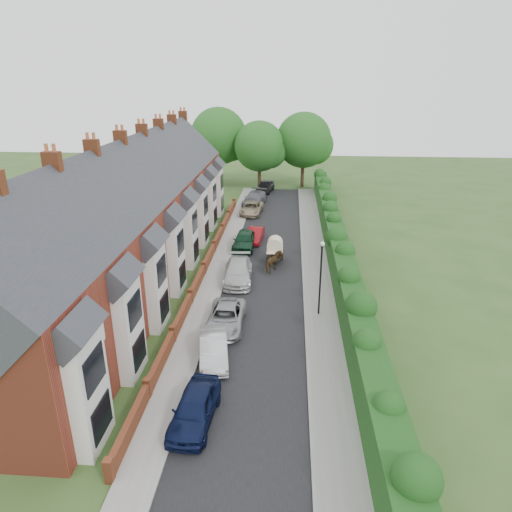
{
  "coord_description": "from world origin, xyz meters",
  "views": [
    {
      "loc": [
        1.3,
        -22.82,
        14.67
      ],
      "look_at": [
        -1.09,
        8.75,
        2.2
      ],
      "focal_mm": 32.0,
      "sensor_mm": 36.0,
      "label": 1
    }
  ],
  "objects_px": {
    "car_grey": "(255,199)",
    "car_red": "(255,235)",
    "car_beige": "(252,208)",
    "car_black": "(265,186)",
    "lamppost": "(321,269)",
    "car_silver_b": "(226,317)",
    "car_white": "(238,272)",
    "car_green": "(245,240)",
    "car_navy": "(195,408)",
    "car_silver_a": "(214,348)",
    "horse_cart": "(275,248)",
    "horse": "(274,262)"
  },
  "relations": [
    {
      "from": "lamppost",
      "to": "horse",
      "type": "xyz_separation_m",
      "value": [
        -3.23,
        7.01,
        -2.49
      ]
    },
    {
      "from": "lamppost",
      "to": "car_beige",
      "type": "bearing_deg",
      "value": 105.3
    },
    {
      "from": "car_navy",
      "to": "car_red",
      "type": "distance_m",
      "value": 24.68
    },
    {
      "from": "car_green",
      "to": "car_black",
      "type": "xyz_separation_m",
      "value": [
        0.63,
        22.06,
        -0.0
      ]
    },
    {
      "from": "car_white",
      "to": "car_green",
      "type": "bearing_deg",
      "value": 88.34
    },
    {
      "from": "car_silver_b",
      "to": "car_white",
      "type": "bearing_deg",
      "value": 90.27
    },
    {
      "from": "car_navy",
      "to": "car_black",
      "type": "distance_m",
      "value": 44.73
    },
    {
      "from": "car_navy",
      "to": "car_grey",
      "type": "distance_m",
      "value": 37.94
    },
    {
      "from": "car_white",
      "to": "car_grey",
      "type": "relative_size",
      "value": 0.95
    },
    {
      "from": "car_green",
      "to": "car_silver_b",
      "type": "bearing_deg",
      "value": -86.03
    },
    {
      "from": "car_navy",
      "to": "car_beige",
      "type": "distance_m",
      "value": 33.87
    },
    {
      "from": "car_silver_a",
      "to": "car_green",
      "type": "relative_size",
      "value": 0.91
    },
    {
      "from": "car_red",
      "to": "car_black",
      "type": "bearing_deg",
      "value": 94.37
    },
    {
      "from": "lamppost",
      "to": "horse_cart",
      "type": "distance_m",
      "value": 9.84
    },
    {
      "from": "lamppost",
      "to": "car_grey",
      "type": "bearing_deg",
      "value": 103.11
    },
    {
      "from": "lamppost",
      "to": "car_navy",
      "type": "height_order",
      "value": "lamppost"
    },
    {
      "from": "lamppost",
      "to": "car_white",
      "type": "relative_size",
      "value": 1.0
    },
    {
      "from": "car_red",
      "to": "car_beige",
      "type": "xyz_separation_m",
      "value": [
        -1.11,
        9.2,
        0.03
      ]
    },
    {
      "from": "car_green",
      "to": "horse_cart",
      "type": "distance_m",
      "value": 4.27
    },
    {
      "from": "horse",
      "to": "horse_cart",
      "type": "bearing_deg",
      "value": -66.15
    },
    {
      "from": "lamppost",
      "to": "car_black",
      "type": "height_order",
      "value": "lamppost"
    },
    {
      "from": "car_white",
      "to": "car_green",
      "type": "relative_size",
      "value": 1.1
    },
    {
      "from": "car_silver_a",
      "to": "car_black",
      "type": "bearing_deg",
      "value": 78.84
    },
    {
      "from": "car_silver_b",
      "to": "car_white",
      "type": "height_order",
      "value": "car_white"
    },
    {
      "from": "car_black",
      "to": "lamppost",
      "type": "bearing_deg",
      "value": -70.24
    },
    {
      "from": "car_grey",
      "to": "car_red",
      "type": "bearing_deg",
      "value": -76.01
    },
    {
      "from": "car_silver_b",
      "to": "car_red",
      "type": "height_order",
      "value": "car_silver_b"
    },
    {
      "from": "car_beige",
      "to": "car_black",
      "type": "xyz_separation_m",
      "value": [
        0.93,
        10.86,
        0.13
      ]
    },
    {
      "from": "car_silver_a",
      "to": "horse_cart",
      "type": "xyz_separation_m",
      "value": [
        2.84,
        14.6,
        0.57
      ]
    },
    {
      "from": "horse_cart",
      "to": "car_silver_b",
      "type": "bearing_deg",
      "value": -103.5
    },
    {
      "from": "car_green",
      "to": "car_red",
      "type": "height_order",
      "value": "car_green"
    },
    {
      "from": "lamppost",
      "to": "car_white",
      "type": "xyz_separation_m",
      "value": [
        -5.91,
        5.03,
        -2.55
      ]
    },
    {
      "from": "car_red",
      "to": "horse",
      "type": "relative_size",
      "value": 2.04
    },
    {
      "from": "car_beige",
      "to": "horse_cart",
      "type": "height_order",
      "value": "horse_cart"
    },
    {
      "from": "car_grey",
      "to": "car_white",
      "type": "bearing_deg",
      "value": -79.53
    },
    {
      "from": "lamppost",
      "to": "car_green",
      "type": "distance_m",
      "value": 13.87
    },
    {
      "from": "car_black",
      "to": "car_white",
      "type": "bearing_deg",
      "value": -80.18
    },
    {
      "from": "car_beige",
      "to": "horse_cart",
      "type": "distance_m",
      "value": 14.68
    },
    {
      "from": "car_navy",
      "to": "car_black",
      "type": "relative_size",
      "value": 0.94
    },
    {
      "from": "car_silver_a",
      "to": "car_beige",
      "type": "bearing_deg",
      "value": 80.35
    },
    {
      "from": "car_white",
      "to": "car_black",
      "type": "xyz_separation_m",
      "value": [
        0.44,
        29.23,
        0.05
      ]
    },
    {
      "from": "car_black",
      "to": "car_silver_a",
      "type": "bearing_deg",
      "value": -80.18
    },
    {
      "from": "car_navy",
      "to": "car_black",
      "type": "xyz_separation_m",
      "value": [
        0.65,
        44.72,
        0.05
      ]
    },
    {
      "from": "car_green",
      "to": "car_beige",
      "type": "distance_m",
      "value": 11.2
    },
    {
      "from": "car_green",
      "to": "horse_cart",
      "type": "relative_size",
      "value": 1.53
    },
    {
      "from": "car_silver_a",
      "to": "car_silver_b",
      "type": "bearing_deg",
      "value": 76.62
    },
    {
      "from": "car_white",
      "to": "car_red",
      "type": "distance_m",
      "value": 9.2
    },
    {
      "from": "horse",
      "to": "car_red",
      "type": "bearing_deg",
      "value": -50.15
    },
    {
      "from": "car_green",
      "to": "horse_cart",
      "type": "xyz_separation_m",
      "value": [
        2.88,
        -3.12,
        0.47
      ]
    },
    {
      "from": "car_black",
      "to": "horse_cart",
      "type": "xyz_separation_m",
      "value": [
        2.24,
        -25.18,
        0.47
      ]
    }
  ]
}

